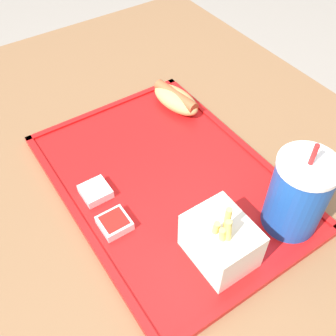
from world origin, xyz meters
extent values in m
plane|color=gray|center=(0.00, 0.00, 0.00)|extent=(8.00, 8.00, 0.00)
cube|color=brown|center=(0.00, 0.00, 0.36)|extent=(1.22, 0.94, 0.71)
cube|color=red|center=(0.01, 0.02, 0.72)|extent=(0.48, 0.34, 0.01)
cube|color=red|center=(0.01, -0.15, 0.72)|extent=(0.48, 0.01, 0.00)
cube|color=red|center=(0.01, 0.18, 0.72)|extent=(0.48, 0.01, 0.00)
cube|color=red|center=(-0.23, 0.02, 0.72)|extent=(0.01, 0.34, 0.00)
cube|color=red|center=(0.24, 0.02, 0.72)|extent=(0.01, 0.34, 0.00)
cylinder|color=#194CA5|center=(0.18, 0.13, 0.79)|extent=(0.09, 0.09, 0.13)
cylinder|color=silver|center=(0.18, 0.13, 0.85)|extent=(0.09, 0.09, 0.01)
cylinder|color=red|center=(0.18, 0.13, 0.87)|extent=(0.01, 0.01, 0.03)
ellipsoid|color=tan|center=(-0.15, 0.14, 0.74)|extent=(0.12, 0.07, 0.04)
cylinder|color=#9E512D|center=(-0.15, 0.14, 0.75)|extent=(0.11, 0.04, 0.02)
cube|color=silver|center=(0.17, 0.00, 0.76)|extent=(0.10, 0.08, 0.07)
cylinder|color=#EACC60|center=(0.17, -0.01, 0.78)|extent=(0.02, 0.01, 0.07)
cylinder|color=#EACC60|center=(0.18, -0.01, 0.78)|extent=(0.02, 0.02, 0.07)
cylinder|color=#EACC60|center=(0.19, -0.01, 0.79)|extent=(0.02, 0.01, 0.08)
cylinder|color=#EACC60|center=(0.17, 0.00, 0.80)|extent=(0.01, 0.01, 0.09)
cube|color=silver|center=(-0.04, -0.10, 0.73)|extent=(0.05, 0.05, 0.02)
cube|color=white|center=(-0.04, -0.10, 0.74)|extent=(0.04, 0.04, 0.00)
cube|color=silver|center=(0.04, -0.10, 0.73)|extent=(0.05, 0.05, 0.02)
cube|color=#B21914|center=(0.04, -0.10, 0.74)|extent=(0.04, 0.04, 0.00)
camera|label=1|loc=(0.38, -0.23, 1.25)|focal=42.00mm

